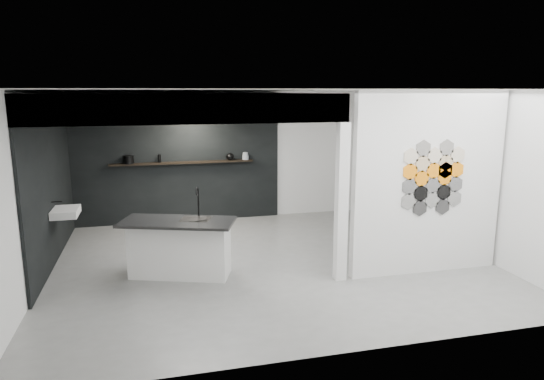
{
  "coord_description": "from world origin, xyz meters",
  "views": [
    {
      "loc": [
        -1.86,
        -7.44,
        2.77
      ],
      "look_at": [
        0.1,
        0.3,
        1.15
      ],
      "focal_mm": 32.0,
      "sensor_mm": 36.0,
      "label": 1
    }
  ],
  "objects_px": {
    "glass_vase": "(245,156)",
    "stockpot": "(129,159)",
    "kitchen_island": "(180,247)",
    "utensil_cup": "(132,161)",
    "kettle": "(230,157)",
    "bottle_dark": "(159,159)",
    "glass_bowl": "(245,157)",
    "wall_basin": "(66,212)",
    "partition_panel": "(428,184)"
  },
  "relations": [
    {
      "from": "partition_panel",
      "to": "wall_basin",
      "type": "distance_m",
      "value": 5.78
    },
    {
      "from": "glass_bowl",
      "to": "kitchen_island",
      "type": "bearing_deg",
      "value": -117.69
    },
    {
      "from": "stockpot",
      "to": "glass_bowl",
      "type": "bearing_deg",
      "value": 0.0
    },
    {
      "from": "glass_vase",
      "to": "utensil_cup",
      "type": "distance_m",
      "value": 2.38
    },
    {
      "from": "glass_vase",
      "to": "kitchen_island",
      "type": "bearing_deg",
      "value": -117.69
    },
    {
      "from": "kitchen_island",
      "to": "kettle",
      "type": "bearing_deg",
      "value": 86.94
    },
    {
      "from": "kitchen_island",
      "to": "glass_bowl",
      "type": "relative_size",
      "value": 13.3
    },
    {
      "from": "glass_bowl",
      "to": "utensil_cup",
      "type": "xyz_separation_m",
      "value": [
        -2.38,
        0.0,
        0.0
      ]
    },
    {
      "from": "utensil_cup",
      "to": "stockpot",
      "type": "bearing_deg",
      "value": 180.0
    },
    {
      "from": "glass_vase",
      "to": "partition_panel",
      "type": "bearing_deg",
      "value": -61.77
    },
    {
      "from": "stockpot",
      "to": "glass_vase",
      "type": "xyz_separation_m",
      "value": [
        2.45,
        0.0,
        -0.01
      ]
    },
    {
      "from": "glass_bowl",
      "to": "glass_vase",
      "type": "height_order",
      "value": "glass_vase"
    },
    {
      "from": "wall_basin",
      "to": "kitchen_island",
      "type": "distance_m",
      "value": 2.08
    },
    {
      "from": "partition_panel",
      "to": "utensil_cup",
      "type": "height_order",
      "value": "partition_panel"
    },
    {
      "from": "partition_panel",
      "to": "glass_bowl",
      "type": "relative_size",
      "value": 20.38
    },
    {
      "from": "stockpot",
      "to": "wall_basin",
      "type": "bearing_deg",
      "value": -114.54
    },
    {
      "from": "utensil_cup",
      "to": "glass_vase",
      "type": "bearing_deg",
      "value": 0.0
    },
    {
      "from": "kettle",
      "to": "kitchen_island",
      "type": "bearing_deg",
      "value": -113.54
    },
    {
      "from": "kitchen_island",
      "to": "glass_vase",
      "type": "height_order",
      "value": "glass_vase"
    },
    {
      "from": "utensil_cup",
      "to": "glass_bowl",
      "type": "bearing_deg",
      "value": 0.0
    },
    {
      "from": "wall_basin",
      "to": "glass_bowl",
      "type": "distance_m",
      "value": 4.0
    },
    {
      "from": "wall_basin",
      "to": "kettle",
      "type": "xyz_separation_m",
      "value": [
        3.05,
        2.07,
        0.55
      ]
    },
    {
      "from": "wall_basin",
      "to": "glass_bowl",
      "type": "bearing_deg",
      "value": 31.35
    },
    {
      "from": "partition_panel",
      "to": "kettle",
      "type": "xyz_separation_m",
      "value": [
        -2.41,
        3.87,
        -0.0
      ]
    },
    {
      "from": "glass_bowl",
      "to": "utensil_cup",
      "type": "height_order",
      "value": "same"
    },
    {
      "from": "partition_panel",
      "to": "kitchen_island",
      "type": "height_order",
      "value": "partition_panel"
    },
    {
      "from": "stockpot",
      "to": "glass_bowl",
      "type": "relative_size",
      "value": 1.52
    },
    {
      "from": "wall_basin",
      "to": "glass_vase",
      "type": "relative_size",
      "value": 3.78
    },
    {
      "from": "partition_panel",
      "to": "kettle",
      "type": "height_order",
      "value": "partition_panel"
    },
    {
      "from": "partition_panel",
      "to": "kitchen_island",
      "type": "relative_size",
      "value": 1.53
    },
    {
      "from": "stockpot",
      "to": "utensil_cup",
      "type": "distance_m",
      "value": 0.08
    },
    {
      "from": "glass_vase",
      "to": "stockpot",
      "type": "bearing_deg",
      "value": 180.0
    },
    {
      "from": "kitchen_island",
      "to": "utensil_cup",
      "type": "relative_size",
      "value": 18.53
    },
    {
      "from": "partition_panel",
      "to": "kettle",
      "type": "relative_size",
      "value": 15.71
    },
    {
      "from": "stockpot",
      "to": "glass_bowl",
      "type": "height_order",
      "value": "stockpot"
    },
    {
      "from": "partition_panel",
      "to": "stockpot",
      "type": "height_order",
      "value": "partition_panel"
    },
    {
      "from": "glass_bowl",
      "to": "bottle_dark",
      "type": "distance_m",
      "value": 1.83
    },
    {
      "from": "partition_panel",
      "to": "stockpot",
      "type": "xyz_separation_m",
      "value": [
        -4.52,
        3.87,
        0.01
      ]
    },
    {
      "from": "wall_basin",
      "to": "utensil_cup",
      "type": "height_order",
      "value": "utensil_cup"
    },
    {
      "from": "kettle",
      "to": "bottle_dark",
      "type": "height_order",
      "value": "bottle_dark"
    },
    {
      "from": "kitchen_island",
      "to": "glass_bowl",
      "type": "bearing_deg",
      "value": 81.88
    },
    {
      "from": "bottle_dark",
      "to": "glass_vase",
      "type": "bearing_deg",
      "value": 0.0
    },
    {
      "from": "wall_basin",
      "to": "kitchen_island",
      "type": "height_order",
      "value": "kitchen_island"
    },
    {
      "from": "utensil_cup",
      "to": "kitchen_island",
      "type": "bearing_deg",
      "value": -76.72
    },
    {
      "from": "kettle",
      "to": "bottle_dark",
      "type": "bearing_deg",
      "value": 179.09
    },
    {
      "from": "stockpot",
      "to": "glass_vase",
      "type": "relative_size",
      "value": 1.31
    },
    {
      "from": "partition_panel",
      "to": "kettle",
      "type": "distance_m",
      "value": 4.56
    },
    {
      "from": "glass_bowl",
      "to": "glass_vase",
      "type": "relative_size",
      "value": 0.86
    },
    {
      "from": "kitchen_island",
      "to": "glass_vase",
      "type": "bearing_deg",
      "value": 81.88
    },
    {
      "from": "bottle_dark",
      "to": "partition_panel",
      "type": "bearing_deg",
      "value": -44.73
    }
  ]
}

